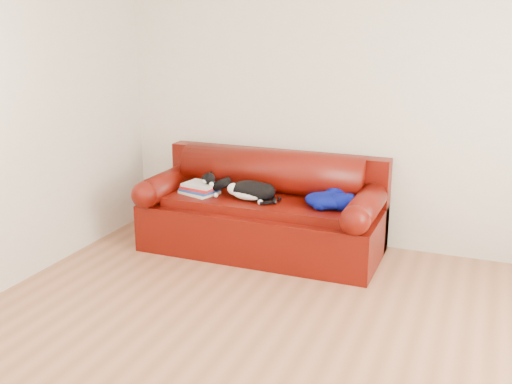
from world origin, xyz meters
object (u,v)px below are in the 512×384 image
book_stack (200,189)px  blanket (330,199)px  sofa_base (262,225)px  cat (251,191)px

book_stack → blanket: bearing=2.8°
sofa_base → book_stack: 0.65m
cat → blanket: (0.69, 0.07, -0.02)m
cat → sofa_base: bearing=60.9°
sofa_base → blanket: blanket is taller
sofa_base → cat: (-0.06, -0.11, 0.34)m
book_stack → sofa_base: bearing=10.2°
book_stack → blanket: blanket is taller
blanket → book_stack: bearing=-177.2°
sofa_base → blanket: 0.70m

